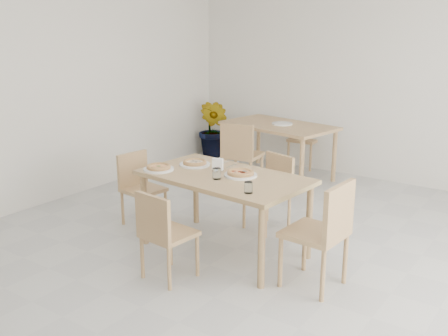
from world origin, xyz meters
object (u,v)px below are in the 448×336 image
Objects in this scene: pizza_mushroom at (195,162)px; plate_pepperoni at (241,175)px; napkin_holder at (218,165)px; potted_plant at (214,129)px; pizza_margherita at (159,167)px; tumbler_a at (217,174)px; plate_mushroom at (195,164)px; chair_back_n at (307,135)px; plate_margherita at (159,169)px; chair_north at (272,186)px; chair_west at (139,183)px; chair_south at (163,230)px; plate_empty at (282,124)px; second_table at (279,130)px; main_table at (224,183)px; chair_back_s at (240,151)px; tumbler_b at (248,188)px; pizza_pepperoni at (241,173)px; chair_east at (324,228)px.

plate_pepperoni is at bearing -4.78° from pizza_mushroom.
potted_plant reaches higher than napkin_holder.
tumbler_a reaches higher than pizza_margherita.
plate_mushroom is 3.14m from chair_back_n.
plate_margherita is 1.07× the size of pizza_mushroom.
chair_north is 1.42m from chair_west.
plate_margherita is 3.44m from potted_plant.
plate_empty is (-0.71, 3.27, 0.31)m from chair_south.
pizza_mushroom is at bearing -87.99° from chair_back_n.
pizza_margherita is (0.00, -0.00, 0.02)m from plate_margherita.
chair_south is 3.34m from second_table.
main_table is at bearing -49.02° from napkin_holder.
second_table is (-0.70, 2.40, -0.14)m from napkin_holder.
chair_south is 0.93× the size of chair_back_n.
chair_back_s is at bearing 107.33° from pizza_mushroom.
pizza_margherita reaches higher than plate_mushroom.
second_table is at bearing 114.92° from tumbler_b.
plate_pepperoni is at bearing 20.93° from plate_margherita.
napkin_holder is at bearing -81.06° from chair_south.
chair_north is at bearing 55.69° from pizza_margherita.
tumbler_b reaches higher than pizza_pepperoni.
main_table is at bearing -156.09° from pizza_pepperoni.
tumbler_a is at bearing -86.74° from chair_east.
plate_margherita is at bearing -117.67° from pizza_mushroom.
chair_east is at bearing -54.70° from plate_empty.
napkin_holder is (-0.14, 0.21, 0.01)m from tumbler_a.
chair_south is 0.83× the size of potted_plant.
tumbler_a is 3.70m from potted_plant.
tumbler_b is 3.75m from chair_back_n.
plate_margherita and plate_pepperoni have the same top height.
chair_east reaches higher than main_table.
plate_margherita is (-0.60, -0.22, 0.09)m from main_table.
napkin_holder reaches higher than plate_margherita.
chair_back_n is at bearing 82.54° from napkin_holder.
chair_east is at bearing 128.53° from chair_back_s.
tumbler_a is at bearing -92.46° from chair_west.
chair_north is 0.94× the size of chair_back_n.
main_table is 1.19m from chair_west.
second_table is 1.84× the size of chair_back_s.
plate_margherita is at bearing -108.09° from chair_north.
chair_back_n is (-1.84, 3.36, -0.05)m from chair_east.
plate_margherita is 2.35× the size of napkin_holder.
plate_pepperoni is 0.32× the size of potted_plant.
chair_east is 3.01× the size of plate_mushroom.
tumbler_a is 0.12× the size of chair_back_n.
chair_back_s is at bearing 123.50° from main_table.
plate_margherita is 0.35× the size of chair_back_n.
pizza_mushroom is 0.32× the size of chair_back_n.
pizza_margherita is at bearing -159.07° from pizza_pepperoni.
napkin_holder is at bearing -63.73° from second_table.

